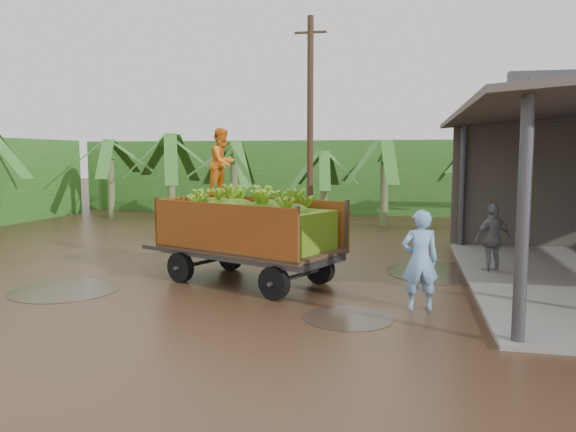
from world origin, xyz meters
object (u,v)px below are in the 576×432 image
(man_grey, at_px, (493,239))
(banana_trailer, at_px, (248,228))
(man_blue, at_px, (420,260))
(utility_pole, at_px, (310,124))

(man_grey, bearing_deg, banana_trailer, -8.20)
(banana_trailer, height_order, man_grey, banana_trailer)
(banana_trailer, bearing_deg, man_grey, 45.02)
(man_blue, bearing_deg, man_grey, -128.09)
(banana_trailer, distance_m, man_blue, 4.06)
(man_grey, relative_size, utility_pole, 0.22)
(banana_trailer, distance_m, utility_pole, 9.33)
(man_blue, relative_size, man_grey, 1.10)
(man_grey, bearing_deg, man_blue, 34.34)
(banana_trailer, xyz_separation_m, man_blue, (3.76, -1.50, -0.31))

